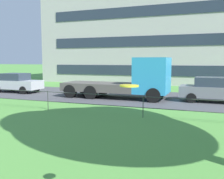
{
  "coord_description": "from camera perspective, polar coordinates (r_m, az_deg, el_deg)",
  "views": [
    {
      "loc": [
        5.27,
        0.07,
        2.54
      ],
      "look_at": [
        2.59,
        7.04,
        1.7
      ],
      "focal_mm": 40.98,
      "sensor_mm": 36.0,
      "label": 1
    }
  ],
  "objects": [
    {
      "name": "apartment_building_background",
      "position": [
        34.5,
        11.3,
        12.55
      ],
      "size": [
        26.94,
        15.22,
        12.57
      ],
      "color": "#B7B2AD",
      "rests_on": "ground"
    },
    {
      "name": "car_grey_left",
      "position": [
        16.9,
        21.61,
        -0.01
      ],
      "size": [
        4.02,
        1.85,
        1.54
      ],
      "color": "slate",
      "rests_on": "ground"
    },
    {
      "name": "flatbed_truck_center",
      "position": [
        17.13,
        4.11,
        1.98
      ],
      "size": [
        7.3,
        2.42,
        2.75
      ],
      "color": "#2D99D1",
      "rests_on": "ground"
    },
    {
      "name": "frisbee",
      "position": [
        3.61,
        3.87,
        0.84
      ],
      "size": [
        0.36,
        0.36,
        0.03
      ],
      "color": "yellow"
    },
    {
      "name": "park_fence",
      "position": [
        12.36,
        -4.49,
        -2.28
      ],
      "size": [
        35.41,
        0.04,
        1.0
      ],
      "color": "#333833",
      "rests_on": "ground"
    },
    {
      "name": "car_silver_far_right",
      "position": [
        22.05,
        -20.5,
        1.44
      ],
      "size": [
        4.03,
        1.87,
        1.54
      ],
      "color": "#B7BABF",
      "rests_on": "ground"
    },
    {
      "name": "street_strip",
      "position": [
        18.14,
        3.9,
        -1.63
      ],
      "size": [
        80.0,
        7.7,
        0.01
      ],
      "primitive_type": "cube",
      "color": "#4C4C51",
      "rests_on": "ground"
    }
  ]
}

